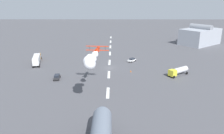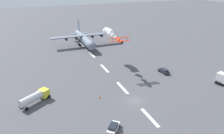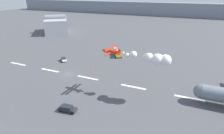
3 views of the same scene
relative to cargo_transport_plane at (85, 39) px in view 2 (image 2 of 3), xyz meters
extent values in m
plane|color=#4C4C51|center=(-54.77, 0.64, -3.34)|extent=(440.00, 440.00, 0.00)
cube|color=white|center=(-62.91, 0.64, -3.34)|extent=(8.00, 0.90, 0.01)
cube|color=white|center=(-46.62, 0.64, -3.34)|extent=(8.00, 0.90, 0.01)
cube|color=white|center=(-30.34, 0.64, -3.34)|extent=(8.00, 0.90, 0.01)
cube|color=white|center=(-14.05, 0.64, -3.34)|extent=(8.00, 0.90, 0.01)
cube|color=white|center=(2.23, 0.64, -3.34)|extent=(8.00, 0.90, 0.01)
cylinder|color=slate|center=(1.09, 0.01, -0.17)|extent=(25.66, 4.19, 3.94)
sphere|color=slate|center=(-11.72, -0.11, -0.17)|extent=(3.75, 3.75, 3.75)
cube|color=slate|center=(1.09, 0.01, 1.60)|extent=(3.51, 32.24, 0.40)
cylinder|color=black|center=(0.61, 8.86, 0.70)|extent=(2.41, 1.12, 1.10)
cylinder|color=black|center=(0.65, 4.03, 0.70)|extent=(2.41, 1.12, 1.10)
cylinder|color=black|center=(0.73, -4.02, 0.70)|extent=(2.41, 1.12, 1.10)
cylinder|color=black|center=(0.78, -8.85, 0.70)|extent=(2.41, 1.12, 1.10)
cube|color=slate|center=(11.85, 0.12, 4.80)|extent=(2.80, 0.33, 6.00)
cube|color=slate|center=(11.85, 0.12, 0.13)|extent=(2.09, 9.02, 0.24)
cube|color=black|center=(2.12, -2.45, -2.74)|extent=(3.21, 1.03, 1.20)
cube|color=black|center=(2.07, 2.49, -2.74)|extent=(3.21, 1.03, 1.20)
cylinder|color=red|center=(-36.13, -2.72, 8.48)|extent=(5.12, 1.43, 1.03)
cube|color=red|center=(-36.33, -2.70, 8.33)|extent=(1.21, 7.14, 0.12)
cube|color=red|center=(-36.33, -2.70, 9.57)|extent=(1.21, 7.14, 0.12)
cylinder|color=black|center=(-36.53, -5.19, 8.95)|extent=(0.08, 0.08, 1.24)
cylinder|color=black|center=(-36.13, -0.22, 8.95)|extent=(0.08, 0.08, 1.24)
cube|color=red|center=(-33.86, -2.90, 8.93)|extent=(0.71, 0.16, 1.10)
cube|color=red|center=(-33.86, -2.90, 8.53)|extent=(0.76, 2.04, 0.08)
cone|color=black|center=(-39.00, -2.49, 8.48)|extent=(0.77, 0.93, 0.87)
sphere|color=white|center=(-32.79, -2.68, 8.54)|extent=(0.70, 0.70, 0.70)
sphere|color=white|center=(-31.42, -3.31, 8.24)|extent=(1.24, 1.24, 1.24)
sphere|color=white|center=(-29.80, -2.93, 8.55)|extent=(1.88, 1.88, 1.88)
sphere|color=white|center=(-26.23, -3.18, 8.23)|extent=(1.96, 1.96, 1.96)
sphere|color=white|center=(-25.48, -3.81, 8.54)|extent=(2.55, 2.55, 2.55)
sphere|color=white|center=(-23.28, -3.91, 8.44)|extent=(2.99, 2.99, 2.99)
sphere|color=white|center=(-21.35, -3.52, 8.37)|extent=(2.95, 2.95, 2.95)
cylinder|color=black|center=(-55.87, -30.77, -2.79)|extent=(1.15, 0.61, 1.10)
cylinder|color=black|center=(-54.71, -30.48, -2.79)|extent=(1.15, 0.61, 1.10)
cylinder|color=black|center=(-56.48, -28.35, -2.79)|extent=(1.15, 0.61, 1.10)
cylinder|color=black|center=(-55.32, -28.06, -2.79)|extent=(1.15, 0.61, 1.10)
cube|color=yellow|center=(-44.08, 23.45, -1.74)|extent=(3.23, 3.18, 2.20)
cylinder|color=silver|center=(-46.56, 26.98, -1.49)|extent=(5.42, 6.47, 2.10)
cylinder|color=black|center=(-42.75, 23.65, -2.84)|extent=(0.84, 1.00, 1.00)
cylinder|color=black|center=(-46.97, 29.65, -2.84)|extent=(0.84, 1.00, 1.00)
cylinder|color=black|center=(-44.71, 22.27, -2.84)|extent=(0.84, 1.00, 1.00)
cylinder|color=black|center=(-48.94, 28.27, -2.84)|extent=(0.84, 1.00, 1.00)
cube|color=#262628|center=(-41.86, -17.47, -2.70)|extent=(4.68, 2.20, 0.65)
cube|color=#1E232D|center=(-42.06, -17.49, -2.10)|extent=(2.86, 1.90, 0.55)
cylinder|color=black|center=(-40.36, -16.43, -3.02)|extent=(0.66, 0.28, 0.64)
cylinder|color=black|center=(-43.52, -16.72, -3.02)|extent=(0.66, 0.28, 0.64)
cylinder|color=black|center=(-40.20, -18.22, -3.02)|extent=(0.66, 0.28, 0.64)
cylinder|color=black|center=(-43.36, -18.51, -3.02)|extent=(0.66, 0.28, 0.64)
cube|color=white|center=(-64.06, 10.58, -2.70)|extent=(4.40, 4.15, 0.65)
cube|color=#1E232D|center=(-64.21, 10.71, -2.10)|extent=(3.02, 2.93, 0.55)
cylinder|color=black|center=(-62.34, 10.28, -3.02)|extent=(0.63, 0.59, 0.64)
cylinder|color=black|center=(-64.60, 12.23, -3.02)|extent=(0.63, 0.59, 0.64)
cylinder|color=black|center=(-63.52, 8.92, -3.02)|extent=(0.63, 0.59, 0.64)
cylinder|color=black|center=(-65.77, 10.87, -3.02)|extent=(0.63, 0.59, 0.64)
cone|color=orange|center=(-66.23, 9.80, -2.97)|extent=(0.44, 0.44, 0.75)
cone|color=orange|center=(-49.71, 9.02, -2.97)|extent=(0.44, 0.44, 0.75)
camera|label=1|loc=(29.07, 2.10, 23.45)|focal=34.72mm
camera|label=2|loc=(-99.99, 25.10, 28.19)|focal=34.64mm
camera|label=3|loc=(-17.43, -47.10, 24.42)|focal=28.80mm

